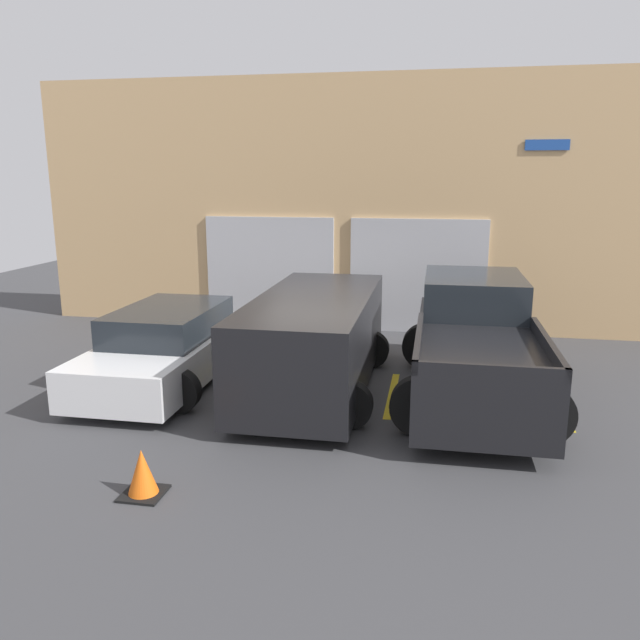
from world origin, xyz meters
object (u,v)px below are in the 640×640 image
(pickup_truck, at_px, (475,344))
(sedan_side, at_px, (315,340))
(traffic_cone, at_px, (142,474))
(sedan_white, at_px, (169,347))

(pickup_truck, xyz_separation_m, sedan_side, (-2.61, -0.27, 0.02))
(traffic_cone, bearing_deg, pickup_truck, 47.02)
(pickup_truck, height_order, sedan_white, pickup_truck)
(pickup_truck, bearing_deg, sedan_white, -177.26)
(sedan_side, relative_size, traffic_cone, 8.70)
(pickup_truck, relative_size, traffic_cone, 9.24)
(sedan_white, distance_m, sedan_side, 2.62)
(pickup_truck, height_order, traffic_cone, pickup_truck)
(sedan_side, bearing_deg, traffic_cone, -107.74)
(pickup_truck, xyz_separation_m, traffic_cone, (-3.84, -4.12, -0.61))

